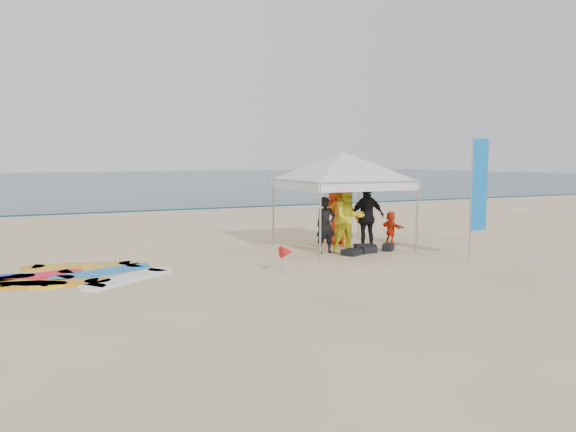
# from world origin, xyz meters

# --- Properties ---
(ground) EXTENTS (120.00, 120.00, 0.00)m
(ground) POSITION_xyz_m (0.00, 0.00, 0.00)
(ground) COLOR beige
(ground) RESTS_ON ground
(ocean) EXTENTS (160.00, 84.00, 0.08)m
(ocean) POSITION_xyz_m (0.00, 60.00, 0.04)
(ocean) COLOR #0C2633
(ocean) RESTS_ON ground
(shoreline_foam) EXTENTS (160.00, 1.20, 0.01)m
(shoreline_foam) POSITION_xyz_m (0.00, 18.20, 0.00)
(shoreline_foam) COLOR silver
(shoreline_foam) RESTS_ON ground
(person_black_a) EXTENTS (0.59, 0.41, 1.56)m
(person_black_a) POSITION_xyz_m (2.70, 3.65, 0.78)
(person_black_a) COLOR black
(person_black_a) RESTS_ON ground
(person_yellow) EXTENTS (0.99, 0.80, 1.92)m
(person_yellow) POSITION_xyz_m (3.33, 3.48, 0.96)
(person_yellow) COLOR yellow
(person_yellow) RESTS_ON ground
(person_orange_a) EXTENTS (1.44, 1.23, 1.93)m
(person_orange_a) POSITION_xyz_m (3.65, 4.46, 0.96)
(person_orange_a) COLOR orange
(person_orange_a) RESTS_ON ground
(person_black_b) EXTENTS (1.11, 0.50, 1.87)m
(person_black_b) POSITION_xyz_m (4.09, 3.75, 0.93)
(person_black_b) COLOR black
(person_black_b) RESTS_ON ground
(person_orange_b) EXTENTS (1.08, 0.88, 1.90)m
(person_orange_b) POSITION_xyz_m (3.81, 4.98, 0.95)
(person_orange_b) COLOR red
(person_orange_b) RESTS_ON ground
(person_seated) EXTENTS (0.37, 0.95, 1.00)m
(person_seated) POSITION_xyz_m (5.29, 4.26, 0.50)
(person_seated) COLOR red
(person_seated) RESTS_ON ground
(canopy_tent) EXTENTS (4.22, 4.22, 3.18)m
(canopy_tent) POSITION_xyz_m (3.42, 4.02, 2.77)
(canopy_tent) COLOR #A5A5A8
(canopy_tent) RESTS_ON ground
(feather_flag) EXTENTS (0.54, 0.04, 3.20)m
(feather_flag) POSITION_xyz_m (5.92, 1.32, 1.88)
(feather_flag) COLOR #A5A5A8
(feather_flag) RESTS_ON ground
(marker_pennant) EXTENTS (0.28, 0.28, 0.64)m
(marker_pennant) POSITION_xyz_m (0.58, 1.60, 0.49)
(marker_pennant) COLOR #A5A5A8
(marker_pennant) RESTS_ON ground
(gear_pile) EXTENTS (1.85, 0.79, 0.22)m
(gear_pile) POSITION_xyz_m (3.74, 3.24, 0.10)
(gear_pile) COLOR black
(gear_pile) RESTS_ON ground
(surfboard_spread) EXTENTS (5.83, 3.22, 0.07)m
(surfboard_spread) POSITION_xyz_m (-4.62, 3.25, 0.04)
(surfboard_spread) COLOR red
(surfboard_spread) RESTS_ON ground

